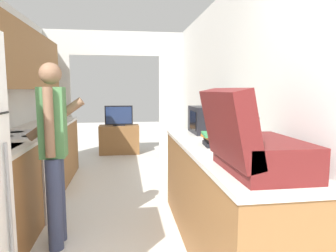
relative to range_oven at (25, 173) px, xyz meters
The scene contains 11 objects.
wall_right 2.52m from the range_oven, 17.36° to the right, with size 0.06×7.22×2.50m.
wall_far_with_doorway 2.70m from the range_oven, 67.21° to the left, with size 2.97×0.06×2.50m.
counter_left 0.32m from the range_oven, 91.46° to the left, with size 0.62×3.44×0.92m.
counter_right 2.23m from the range_oven, 28.67° to the right, with size 0.62×2.36×0.92m.
range_oven is the anchor object (origin of this frame).
person 1.03m from the range_oven, 57.18° to the right, with size 0.53×0.38×1.65m.
suitcase 2.71m from the range_oven, 44.42° to the right, with size 0.53×0.66×0.51m.
microwave 2.17m from the range_oven, ahead, with size 0.35×0.47×0.30m.
book_stack 2.24m from the range_oven, 27.11° to the right, with size 0.26×0.31×0.11m.
tv_cabinet 3.27m from the range_oven, 72.04° to the left, with size 0.86×0.42×0.63m.
television 3.25m from the range_oven, 71.80° to the left, with size 0.60×0.16×0.44m.
Camera 1 is at (0.17, -0.99, 1.42)m, focal length 32.00 mm.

